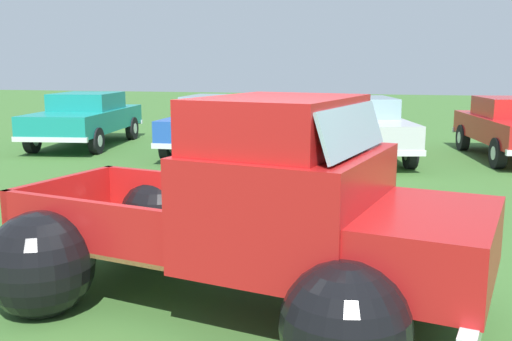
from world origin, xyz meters
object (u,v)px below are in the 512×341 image
(show_car_2, at_px, (360,125))
(lane_cone_1, at_px, (150,193))
(lane_cone_0, at_px, (305,202))
(show_car_0, at_px, (86,117))
(show_car_1, at_px, (217,122))
(vintage_pickup_truck, at_px, (262,228))

(show_car_2, relative_size, lane_cone_1, 7.54)
(lane_cone_1, bearing_deg, lane_cone_0, -0.44)
(show_car_0, relative_size, show_car_1, 1.12)
(lane_cone_0, bearing_deg, show_car_0, 137.75)
(show_car_2, bearing_deg, lane_cone_0, -17.63)
(lane_cone_0, xyz_separation_m, lane_cone_1, (-2.32, 0.02, 0.00))
(show_car_0, distance_m, show_car_2, 7.43)
(vintage_pickup_truck, relative_size, lane_cone_0, 7.79)
(lane_cone_0, relative_size, lane_cone_1, 1.00)
(vintage_pickup_truck, bearing_deg, lane_cone_1, 141.28)
(show_car_0, height_order, show_car_2, same)
(vintage_pickup_truck, bearing_deg, show_car_2, 100.53)
(vintage_pickup_truck, distance_m, show_car_1, 9.49)
(show_car_1, bearing_deg, show_car_0, -99.85)
(lane_cone_1, bearing_deg, vintage_pickup_truck, -50.45)
(show_car_1, xyz_separation_m, lane_cone_1, (0.89, -5.96, -0.47))
(show_car_1, height_order, lane_cone_0, show_car_1)
(show_car_2, distance_m, lane_cone_1, 6.64)
(show_car_2, bearing_deg, vintage_pickup_truck, -16.15)
(show_car_0, bearing_deg, lane_cone_1, 27.95)
(show_car_0, distance_m, show_car_1, 3.95)
(vintage_pickup_truck, bearing_deg, lane_cone_0, 103.64)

